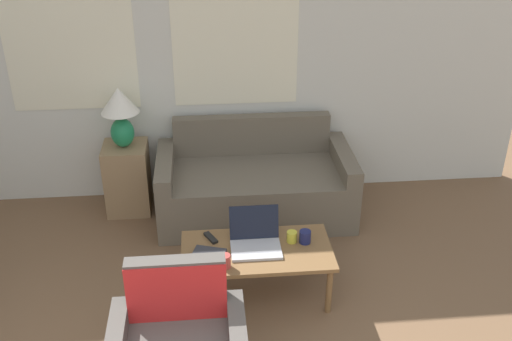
{
  "coord_description": "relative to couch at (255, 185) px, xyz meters",
  "views": [
    {
      "loc": [
        0.33,
        -1.14,
        2.9
      ],
      "look_at": [
        0.7,
        2.93,
        0.75
      ],
      "focal_mm": 42.0,
      "sensor_mm": 36.0,
      "label": 1
    }
  ],
  "objects": [
    {
      "name": "laptop",
      "position": [
        -0.1,
        -1.14,
        0.2
      ],
      "size": [
        0.36,
        0.32,
        0.26
      ],
      "color": "#B7B7BC",
      "rests_on": "coffee_table"
    },
    {
      "name": "cup_white",
      "position": [
        0.26,
        -1.13,
        0.19
      ],
      "size": [
        0.08,
        0.08,
        0.1
      ],
      "color": "#191E4C",
      "rests_on": "coffee_table"
    },
    {
      "name": "cup_navy",
      "position": [
        0.17,
        -1.11,
        0.18
      ],
      "size": [
        0.08,
        0.08,
        0.08
      ],
      "color": "gold",
      "rests_on": "coffee_table"
    },
    {
      "name": "couch",
      "position": [
        0.0,
        0.0,
        0.0
      ],
      "size": [
        1.71,
        0.86,
        0.82
      ],
      "color": "#665B4C",
      "rests_on": "ground_plane"
    },
    {
      "name": "cup_yellow",
      "position": [
        -0.33,
        -1.37,
        0.19
      ],
      "size": [
        0.08,
        0.08,
        0.1
      ],
      "color": "#B23D38",
      "rests_on": "coffee_table"
    },
    {
      "name": "side_table",
      "position": [
        -1.14,
        0.15,
        0.05
      ],
      "size": [
        0.39,
        0.39,
        0.64
      ],
      "color": "#937551",
      "rests_on": "ground_plane"
    },
    {
      "name": "wall_back",
      "position": [
        -0.75,
        0.45,
        1.04
      ],
      "size": [
        6.64,
        0.06,
        2.6
      ],
      "color": "silver",
      "rests_on": "ground_plane"
    },
    {
      "name": "coffee_table",
      "position": [
        -0.09,
        -1.18,
        0.09
      ],
      "size": [
        1.08,
        0.57,
        0.41
      ],
      "color": "brown",
      "rests_on": "ground_plane"
    },
    {
      "name": "book_red",
      "position": [
        -0.44,
        -1.24,
        0.16
      ],
      "size": [
        0.26,
        0.21,
        0.04
      ],
      "color": "#2D2D33",
      "rests_on": "coffee_table"
    },
    {
      "name": "tv_remote",
      "position": [
        -0.42,
        -1.02,
        0.15
      ],
      "size": [
        0.11,
        0.15,
        0.02
      ],
      "color": "black",
      "rests_on": "coffee_table"
    },
    {
      "name": "table_lamp",
      "position": [
        -1.14,
        0.15,
        0.71
      ],
      "size": [
        0.33,
        0.33,
        0.54
      ],
      "color": "#1E8451",
      "rests_on": "side_table"
    }
  ]
}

